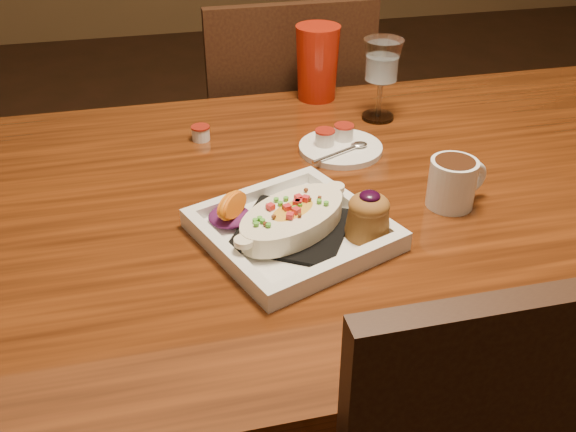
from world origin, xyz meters
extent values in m
cube|color=maroon|center=(0.00, 0.00, 0.73)|extent=(1.50, 0.90, 0.04)
cylinder|color=black|center=(-0.67, 0.37, 0.35)|extent=(0.07, 0.07, 0.71)
cylinder|color=black|center=(0.67, 0.37, 0.35)|extent=(0.07, 0.07, 0.71)
cube|color=black|center=(0.00, 0.70, 0.45)|extent=(0.42, 0.42, 0.04)
cylinder|color=black|center=(0.17, 0.87, 0.23)|extent=(0.04, 0.04, 0.45)
cylinder|color=black|center=(-0.17, 0.87, 0.23)|extent=(0.04, 0.04, 0.45)
cylinder|color=black|center=(0.17, 0.53, 0.23)|extent=(0.04, 0.04, 0.45)
cylinder|color=black|center=(-0.17, 0.53, 0.23)|extent=(0.04, 0.04, 0.45)
cube|color=black|center=(0.00, 0.51, 0.70)|extent=(0.40, 0.03, 0.46)
cube|color=white|center=(-0.15, -0.12, 0.76)|extent=(0.32, 0.32, 0.01)
cube|color=black|center=(-0.15, -0.12, 0.77)|extent=(0.21, 0.21, 0.01)
ellipsoid|color=yellow|center=(-0.15, -0.12, 0.79)|extent=(0.18, 0.16, 0.03)
ellipsoid|color=#551348|center=(-0.24, -0.07, 0.77)|extent=(0.06, 0.07, 0.02)
cone|color=brown|center=(-0.05, -0.15, 0.79)|extent=(0.07, 0.07, 0.05)
ellipsoid|color=brown|center=(-0.05, -0.15, 0.81)|extent=(0.06, 0.06, 0.03)
ellipsoid|color=black|center=(-0.05, -0.15, 0.83)|extent=(0.03, 0.03, 0.01)
cylinder|color=white|center=(0.12, -0.09, 0.79)|extent=(0.08, 0.08, 0.08)
cylinder|color=#32190D|center=(0.12, -0.09, 0.82)|extent=(0.06, 0.06, 0.02)
torus|color=white|center=(0.16, -0.08, 0.79)|extent=(0.06, 0.03, 0.06)
cylinder|color=silver|center=(0.12, 0.26, 0.75)|extent=(0.07, 0.07, 0.01)
cylinder|color=silver|center=(0.12, 0.26, 0.79)|extent=(0.01, 0.01, 0.08)
cone|color=silver|center=(0.12, 0.26, 0.87)|extent=(0.08, 0.08, 0.08)
cylinder|color=white|center=(0.00, 0.14, 0.76)|extent=(0.16, 0.16, 0.01)
cylinder|color=silver|center=(-0.02, 0.15, 0.77)|extent=(0.04, 0.04, 0.03)
cylinder|color=#9E2013|center=(-0.02, 0.15, 0.79)|extent=(0.04, 0.04, 0.00)
cylinder|color=silver|center=(0.02, 0.16, 0.77)|extent=(0.04, 0.04, 0.03)
cylinder|color=#9E2013|center=(0.02, 0.16, 0.79)|extent=(0.04, 0.04, 0.00)
cylinder|color=silver|center=(-0.25, 0.25, 0.76)|extent=(0.03, 0.03, 0.03)
cylinder|color=#9E2013|center=(-0.25, 0.25, 0.78)|extent=(0.04, 0.04, 0.00)
cone|color=#AE1E0C|center=(0.03, 0.40, 0.83)|extent=(0.10, 0.10, 0.16)
camera|label=1|loc=(-0.34, -0.89, 1.29)|focal=40.00mm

